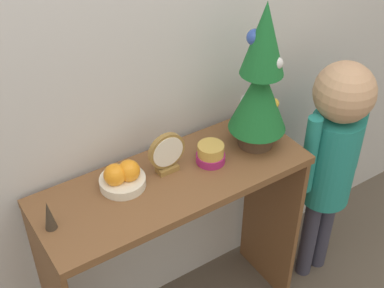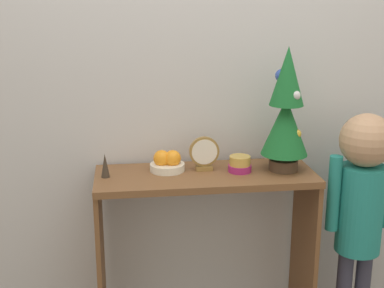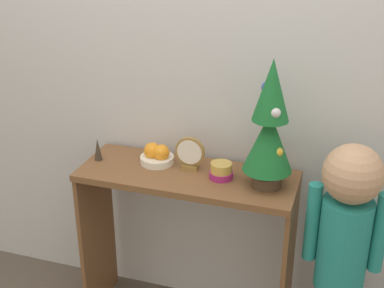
# 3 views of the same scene
# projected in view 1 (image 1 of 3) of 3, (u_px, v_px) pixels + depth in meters

# --- Properties ---
(back_wall) EXTENTS (7.00, 0.05, 2.50)m
(back_wall) POSITION_uv_depth(u_px,v_px,m) (134.00, 35.00, 1.69)
(back_wall) COLOR silver
(back_wall) RESTS_ON ground_plane
(console_table) EXTENTS (0.96, 0.36, 0.82)m
(console_table) POSITION_uv_depth(u_px,v_px,m) (175.00, 223.00, 1.93)
(console_table) COLOR brown
(console_table) RESTS_ON ground_plane
(mini_tree) EXTENTS (0.21, 0.21, 0.54)m
(mini_tree) POSITION_uv_depth(u_px,v_px,m) (261.00, 81.00, 1.79)
(mini_tree) COLOR #4C3828
(mini_tree) RESTS_ON console_table
(fruit_bowl) EXTENTS (0.15, 0.15, 0.09)m
(fruit_bowl) POSITION_uv_depth(u_px,v_px,m) (122.00, 177.00, 1.74)
(fruit_bowl) COLOR silver
(fruit_bowl) RESTS_ON console_table
(singing_bowl) EXTENTS (0.10, 0.10, 0.07)m
(singing_bowl) POSITION_uv_depth(u_px,v_px,m) (211.00, 154.00, 1.85)
(singing_bowl) COLOR #9E2366
(singing_bowl) RESTS_ON console_table
(desk_clock) EXTENTS (0.13, 0.04, 0.15)m
(desk_clock) POSITION_uv_depth(u_px,v_px,m) (166.00, 154.00, 1.78)
(desk_clock) COLOR olive
(desk_clock) RESTS_ON console_table
(figurine) EXTENTS (0.04, 0.04, 0.10)m
(figurine) POSITION_uv_depth(u_px,v_px,m) (49.00, 215.00, 1.58)
(figurine) COLOR #382D23
(figurine) RESTS_ON console_table
(child_figure) EXTENTS (0.32, 0.23, 1.08)m
(child_figure) POSITION_uv_depth(u_px,v_px,m) (334.00, 147.00, 2.11)
(child_figure) COLOR #38384C
(child_figure) RESTS_ON ground_plane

